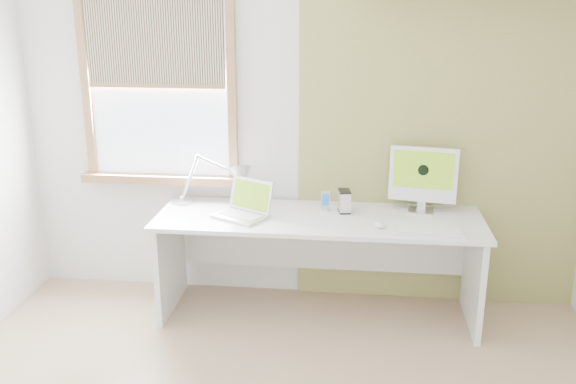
# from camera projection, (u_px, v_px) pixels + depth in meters

# --- Properties ---
(room) EXTENTS (4.04, 3.54, 2.64)m
(room) POSITION_uv_depth(u_px,v_px,m) (261.00, 197.00, 2.76)
(room) COLOR tan
(room) RESTS_ON ground
(accent_wall) EXTENTS (2.00, 0.02, 2.60)m
(accent_wall) POSITION_uv_depth(u_px,v_px,m) (444.00, 126.00, 4.30)
(accent_wall) COLOR olive
(accent_wall) RESTS_ON room
(window) EXTENTS (1.20, 0.14, 1.42)m
(window) POSITION_uv_depth(u_px,v_px,m) (158.00, 86.00, 4.42)
(window) COLOR #9F6941
(window) RESTS_ON room
(desk) EXTENTS (2.20, 0.70, 0.73)m
(desk) POSITION_uv_depth(u_px,v_px,m) (319.00, 240.00, 4.34)
(desk) COLOR white
(desk) RESTS_ON room
(desk_lamp) EXTENTS (0.63, 0.25, 0.36)m
(desk_lamp) POSITION_uv_depth(u_px,v_px,m) (229.00, 180.00, 4.40)
(desk_lamp) COLOR silver
(desk_lamp) RESTS_ON desk
(laptop) EXTENTS (0.43, 0.40, 0.24)m
(laptop) POSITION_uv_depth(u_px,v_px,m) (245.00, 207.00, 4.23)
(laptop) COLOR silver
(laptop) RESTS_ON desk
(phone_dock) EXTENTS (0.09, 0.09, 0.14)m
(phone_dock) POSITION_uv_depth(u_px,v_px,m) (325.00, 205.00, 4.33)
(phone_dock) COLOR silver
(phone_dock) RESTS_ON desk
(external_drive) EXTENTS (0.09, 0.13, 0.15)m
(external_drive) POSITION_uv_depth(u_px,v_px,m) (344.00, 201.00, 4.30)
(external_drive) COLOR silver
(external_drive) RESTS_ON desk
(imac) EXTENTS (0.46, 0.18, 0.45)m
(imac) POSITION_uv_depth(u_px,v_px,m) (423.00, 176.00, 4.27)
(imac) COLOR silver
(imac) RESTS_ON desk
(keyboard) EXTENTS (0.43, 0.14, 0.02)m
(keyboard) POSITION_uv_depth(u_px,v_px,m) (429.00, 232.00, 3.92)
(keyboard) COLOR white
(keyboard) RESTS_ON desk
(mouse) EXTENTS (0.09, 0.12, 0.03)m
(mouse) POSITION_uv_depth(u_px,v_px,m) (379.00, 225.00, 4.03)
(mouse) COLOR white
(mouse) RESTS_ON desk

